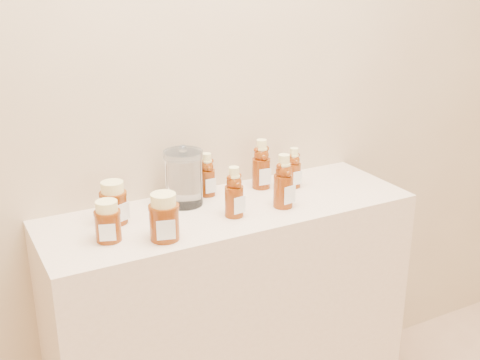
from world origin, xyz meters
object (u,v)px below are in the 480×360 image
bear_bottle_front_left (234,189)px  display_table (231,328)px  bear_bottle_back_left (207,172)px  glass_canister (184,176)px  honey_jar_left (108,221)px

bear_bottle_front_left → display_table: bearing=66.5°
bear_bottle_back_left → glass_canister: (-0.10, -0.03, 0.01)m
bear_bottle_front_left → honey_jar_left: bear_bottle_front_left is taller
glass_canister → bear_bottle_front_left: bearing=-59.1°
bear_bottle_front_left → honey_jar_left: bearing=170.4°
display_table → glass_canister: bearing=139.9°
glass_canister → bear_bottle_back_left: bearing=19.7°
bear_bottle_front_left → glass_canister: size_ratio=0.93×
honey_jar_left → glass_canister: (0.29, 0.15, 0.04)m
display_table → honey_jar_left: 0.65m
bear_bottle_back_left → bear_bottle_front_left: 0.20m
bear_bottle_front_left → glass_canister: 0.19m
honey_jar_left → bear_bottle_front_left: bearing=17.7°
display_table → honey_jar_left: honey_jar_left is taller
bear_bottle_front_left → honey_jar_left: 0.39m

